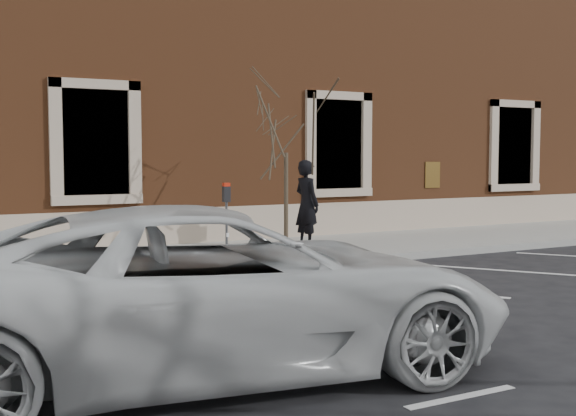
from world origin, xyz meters
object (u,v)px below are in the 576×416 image
man (307,204)px  white_truck (212,290)px  parking_meter (226,207)px  sapling (286,125)px

man → white_truck: size_ratio=0.32×
parking_meter → white_truck: size_ratio=0.25×
white_truck → parking_meter: bearing=-17.4°
man → white_truck: (-4.99, -6.80, -0.27)m
parking_meter → sapling: (1.49, 0.42, 1.56)m
man → parking_meter: 2.48m
parking_meter → white_truck: bearing=-128.3°
sapling → white_truck: size_ratio=0.62×
parking_meter → sapling: bearing=2.5°
man → white_truck: 8.44m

